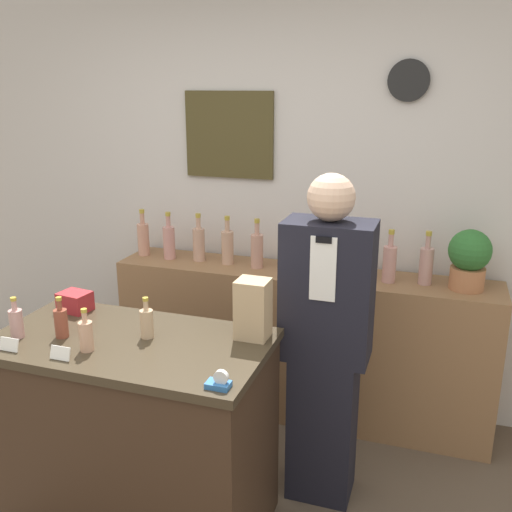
# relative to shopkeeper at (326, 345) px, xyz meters

# --- Properties ---
(back_wall) EXTENTS (5.20, 0.09, 2.70)m
(back_wall) POSITION_rel_shopkeeper_xyz_m (-0.53, 0.96, 0.53)
(back_wall) COLOR silver
(back_wall) RESTS_ON ground_plane
(back_shelf) EXTENTS (2.31, 0.40, 0.95)m
(back_shelf) POSITION_rel_shopkeeper_xyz_m (-0.30, 0.70, -0.35)
(back_shelf) COLOR #8E6642
(back_shelf) RESTS_ON ground_plane
(display_counter) EXTENTS (1.22, 0.66, 0.95)m
(display_counter) POSITION_rel_shopkeeper_xyz_m (-0.78, -0.49, -0.35)
(display_counter) COLOR #382619
(display_counter) RESTS_ON ground_plane
(shopkeeper) EXTENTS (0.42, 0.26, 1.65)m
(shopkeeper) POSITION_rel_shopkeeper_xyz_m (0.00, 0.00, 0.00)
(shopkeeper) COLOR black
(shopkeeper) RESTS_ON ground_plane
(potted_plant) EXTENTS (0.23, 0.23, 0.34)m
(potted_plant) POSITION_rel_shopkeeper_xyz_m (0.64, 0.70, 0.30)
(potted_plant) COLOR #B27047
(potted_plant) RESTS_ON back_shelf
(paper_bag) EXTENTS (0.14, 0.13, 0.27)m
(paper_bag) POSITION_rel_shopkeeper_xyz_m (-0.27, -0.29, 0.26)
(paper_bag) COLOR tan
(paper_bag) RESTS_ON display_counter
(tape_dispenser) EXTENTS (0.09, 0.06, 0.07)m
(tape_dispenser) POSITION_rel_shopkeeper_xyz_m (-0.25, -0.74, 0.15)
(tape_dispenser) COLOR #2D66A8
(tape_dispenser) RESTS_ON display_counter
(price_card_left) EXTENTS (0.09, 0.02, 0.06)m
(price_card_left) POSITION_rel_shopkeeper_xyz_m (-1.20, -0.74, 0.16)
(price_card_left) COLOR white
(price_card_left) RESTS_ON display_counter
(price_card_right) EXTENTS (0.09, 0.02, 0.06)m
(price_card_right) POSITION_rel_shopkeeper_xyz_m (-0.94, -0.74, 0.16)
(price_card_right) COLOR white
(price_card_right) RESTS_ON display_counter
(gift_box) EXTENTS (0.16, 0.13, 0.09)m
(gift_box) POSITION_rel_shopkeeper_xyz_m (-1.20, -0.27, 0.18)
(gift_box) COLOR maroon
(gift_box) RESTS_ON display_counter
(counter_bottle_0) EXTENTS (0.06, 0.06, 0.19)m
(counter_bottle_0) POSITION_rel_shopkeeper_xyz_m (-1.26, -0.62, 0.20)
(counter_bottle_0) COLOR tan
(counter_bottle_0) RESTS_ON display_counter
(counter_bottle_1) EXTENTS (0.06, 0.06, 0.19)m
(counter_bottle_1) POSITION_rel_shopkeeper_xyz_m (-1.07, -0.55, 0.20)
(counter_bottle_1) COLOR brown
(counter_bottle_1) RESTS_ON display_counter
(counter_bottle_2) EXTENTS (0.06, 0.06, 0.19)m
(counter_bottle_2) POSITION_rel_shopkeeper_xyz_m (-0.89, -0.63, 0.20)
(counter_bottle_2) COLOR tan
(counter_bottle_2) RESTS_ON display_counter
(counter_bottle_3) EXTENTS (0.06, 0.06, 0.19)m
(counter_bottle_3) POSITION_rel_shopkeeper_xyz_m (-0.71, -0.44, 0.20)
(counter_bottle_3) COLOR tan
(counter_bottle_3) RESTS_ON display_counter
(shelf_bottle_0) EXTENTS (0.08, 0.08, 0.31)m
(shelf_bottle_0) POSITION_rel_shopkeeper_xyz_m (-1.37, 0.72, 0.24)
(shelf_bottle_0) COLOR tan
(shelf_bottle_0) RESTS_ON back_shelf
(shelf_bottle_1) EXTENTS (0.08, 0.08, 0.31)m
(shelf_bottle_1) POSITION_rel_shopkeeper_xyz_m (-1.17, 0.70, 0.24)
(shelf_bottle_1) COLOR tan
(shelf_bottle_1) RESTS_ON back_shelf
(shelf_bottle_2) EXTENTS (0.08, 0.08, 0.31)m
(shelf_bottle_2) POSITION_rel_shopkeeper_xyz_m (-0.98, 0.72, 0.24)
(shelf_bottle_2) COLOR tan
(shelf_bottle_2) RESTS_ON back_shelf
(shelf_bottle_3) EXTENTS (0.08, 0.08, 0.31)m
(shelf_bottle_3) POSITION_rel_shopkeeper_xyz_m (-0.78, 0.71, 0.24)
(shelf_bottle_3) COLOR tan
(shelf_bottle_3) RESTS_ON back_shelf
(shelf_bottle_4) EXTENTS (0.08, 0.08, 0.31)m
(shelf_bottle_4) POSITION_rel_shopkeeper_xyz_m (-0.58, 0.70, 0.24)
(shelf_bottle_4) COLOR tan
(shelf_bottle_4) RESTS_ON back_shelf
(shelf_bottle_5) EXTENTS (0.08, 0.08, 0.31)m
(shelf_bottle_5) POSITION_rel_shopkeeper_xyz_m (-0.38, 0.70, 0.24)
(shelf_bottle_5) COLOR tan
(shelf_bottle_5) RESTS_ON back_shelf
(shelf_bottle_6) EXTENTS (0.08, 0.08, 0.31)m
(shelf_bottle_6) POSITION_rel_shopkeeper_xyz_m (-0.18, 0.72, 0.24)
(shelf_bottle_6) COLOR tan
(shelf_bottle_6) RESTS_ON back_shelf
(shelf_bottle_7) EXTENTS (0.08, 0.08, 0.31)m
(shelf_bottle_7) POSITION_rel_shopkeeper_xyz_m (0.02, 0.68, 0.24)
(shelf_bottle_7) COLOR tan
(shelf_bottle_7) RESTS_ON back_shelf
(shelf_bottle_8) EXTENTS (0.08, 0.08, 0.31)m
(shelf_bottle_8) POSITION_rel_shopkeeper_xyz_m (0.22, 0.68, 0.24)
(shelf_bottle_8) COLOR tan
(shelf_bottle_8) RESTS_ON back_shelf
(shelf_bottle_9) EXTENTS (0.08, 0.08, 0.31)m
(shelf_bottle_9) POSITION_rel_shopkeeper_xyz_m (0.42, 0.71, 0.24)
(shelf_bottle_9) COLOR tan
(shelf_bottle_9) RESTS_ON back_shelf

